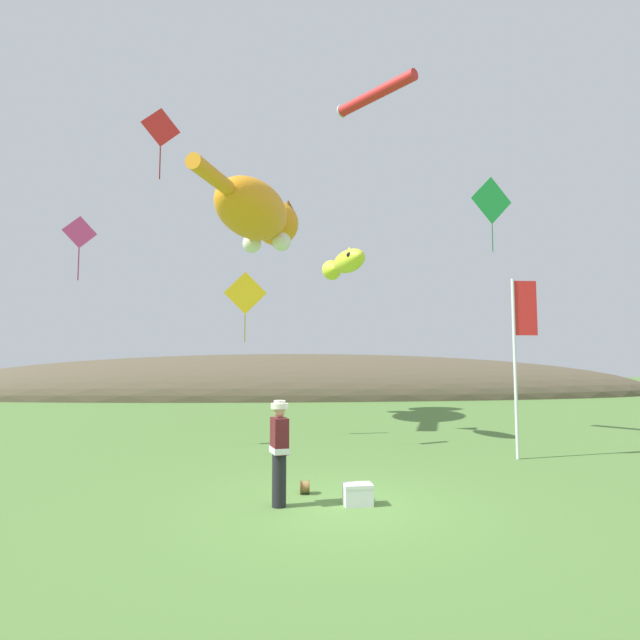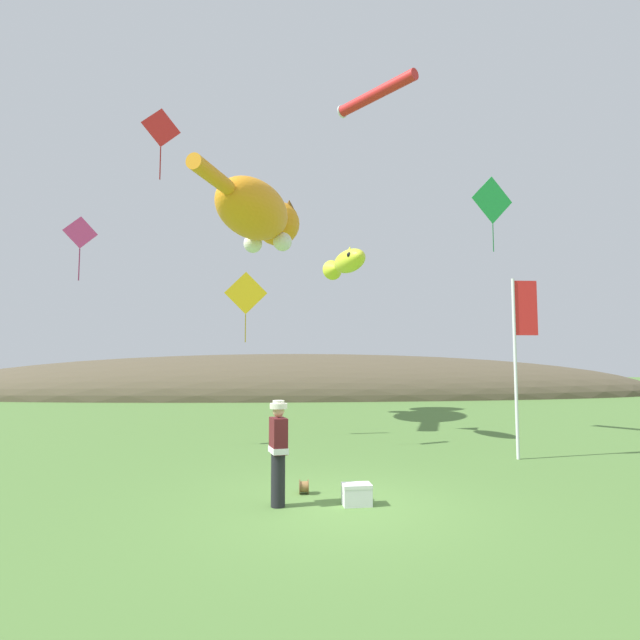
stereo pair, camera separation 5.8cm
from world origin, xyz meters
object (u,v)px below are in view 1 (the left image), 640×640
Objects in this scene: kite_spool at (305,487)px; kite_fish_windsock at (345,263)px; kite_giant_cat at (258,215)px; kite_diamond_pink at (80,233)px; picnic_cooler at (358,494)px; kite_diamond_gold at (245,293)px; kite_tube_streamer at (375,95)px; festival_attendant at (279,449)px; kite_diamond_green at (491,201)px; kite_diamond_red at (161,128)px; festival_banner_pole at (520,340)px.

kite_spool is 0.09× the size of kite_fish_windsock.
kite_diamond_pink is at bearing -123.12° from kite_giant_cat.
kite_diamond_gold reaches higher than picnic_cooler.
kite_giant_cat is 7.50m from kite_tube_streamer.
festival_attendant is 8.63m from kite_fish_windsock.
kite_diamond_green is at bearing 5.18° from kite_diamond_pink.
kite_giant_cat is 4.42× the size of kite_diamond_red.
kite_fish_windsock is 6.60m from kite_diamond_red.
kite_tube_streamer is at bearing 138.17° from festival_banner_pole.
kite_fish_windsock is 5.10m from kite_diamond_green.
picnic_cooler is 0.28× the size of kite_diamond_pink.
festival_banner_pole is at bearing 27.04° from kite_spool.
kite_spool is 0.06× the size of festival_banner_pole.
kite_fish_windsock is at bearing 11.64° from kite_diamond_pink.
kite_giant_cat is at bearing 101.01° from picnic_cooler.
kite_diamond_green is (0.63, 2.92, 4.59)m from festival_banner_pole.
kite_spool is 8.18m from kite_diamond_gold.
festival_attendant is at bearing 179.52° from picnic_cooler.
kite_tube_streamer is 1.16× the size of kite_diamond_gold.
picnic_cooler is 10.74m from kite_diamond_red.
festival_banner_pole is 1.99× the size of kite_diamond_gold.
festival_attendant is at bearing -114.22° from kite_tube_streamer.
kite_diamond_red reaches higher than kite_diamond_pink.
kite_giant_cat is 6.44m from kite_diamond_gold.
kite_diamond_pink reaches higher than kite_spool.
picnic_cooler is at bearing -45.00° from kite_diamond_red.
kite_spool is at bearing -137.14° from kite_diamond_green.
kite_diamond_red is (-3.28, 4.61, 7.75)m from festival_attendant.
picnic_cooler is 0.21× the size of kite_diamond_green.
festival_banner_pole is 8.33m from kite_diamond_gold.
kite_spool is at bearing -103.95° from kite_fish_windsock.
kite_diamond_red reaches higher than kite_diamond_green.
kite_diamond_red is at bearing -168.98° from kite_diamond_green.
kite_diamond_gold is (-1.19, 7.42, 3.65)m from festival_attendant.
kite_diamond_pink is 0.80× the size of kite_diamond_gold.
festival_banner_pole is 12.67m from kite_giant_cat.
kite_spool is at bearing -76.01° from kite_diamond_gold.
festival_banner_pole is 1.85× the size of kite_diamond_green.
kite_diamond_green is (6.68, 6.55, 6.61)m from festival_attendant.
festival_banner_pole is (4.72, 3.64, 2.80)m from picnic_cooler.
kite_diamond_red is at bearing -19.35° from kite_diamond_pink.
kite_tube_streamer is at bearing -178.55° from kite_diamond_green.
festival_banner_pole is 5.87m from kite_fish_windsock.
kite_diamond_green is 8.45m from kite_diamond_gold.
festival_attendant is at bearing -120.81° from kite_spool.
picnic_cooler is at bearing -0.48° from festival_attendant.
kite_diamond_pink reaches higher than kite_diamond_gold.
kite_diamond_green reaches higher than kite_fish_windsock.
kite_diamond_red is at bearing -126.65° from kite_diamond_gold.
kite_diamond_green is 1.24× the size of kite_diamond_red.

